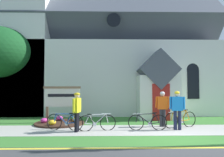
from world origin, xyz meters
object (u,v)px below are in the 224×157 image
bicycle_silver (65,122)px  cyclist_in_orange_jersey (177,107)px  bicycle_white (181,119)px  cyclist_in_red_jersey (77,109)px  roadside_conifer (199,51)px  cyclist_in_white_jersey (163,106)px  church_sign (62,98)px  bicycle_green (148,122)px  bicycle_red (97,123)px

bicycle_silver → cyclist_in_orange_jersey: cyclist_in_orange_jersey is taller
bicycle_white → cyclist_in_red_jersey: size_ratio=1.01×
cyclist_in_red_jersey → cyclist_in_orange_jersey: cyclist_in_orange_jersey is taller
bicycle_white → cyclist_in_orange_jersey: cyclist_in_orange_jersey is taller
bicycle_white → roadside_conifer: (3.91, 6.88, 4.45)m
bicycle_white → cyclist_in_white_jersey: 1.03m
bicycle_white → bicycle_silver: bearing=-175.2°
church_sign → bicycle_silver: (0.56, -2.07, -0.94)m
roadside_conifer → bicycle_silver: bearing=-141.6°
church_sign → bicycle_green: bearing=-26.8°
bicycle_green → bicycle_silver: bearing=178.7°
bicycle_green → cyclist_in_red_jersey: size_ratio=1.03×
cyclist_in_white_jersey → roadside_conifer: 8.96m
bicycle_red → bicycle_green: bearing=3.1°
bicycle_green → bicycle_white: bicycle_white is taller
bicycle_silver → church_sign: bearing=105.1°
bicycle_white → cyclist_in_red_jersey: 4.86m
church_sign → roadside_conifer: roadside_conifer is taller
bicycle_red → bicycle_white: bearing=9.5°
bicycle_silver → cyclist_in_orange_jersey: (5.01, -0.09, 0.64)m
bicycle_silver → bicycle_red: (1.42, -0.20, -0.01)m
bicycle_green → bicycle_red: size_ratio=1.03×
cyclist_in_red_jersey → cyclist_in_orange_jersey: size_ratio=0.97×
bicycle_green → bicycle_white: size_ratio=1.02×
bicycle_white → cyclist_in_orange_jersey: (-0.33, -0.54, 0.63)m
bicycle_green → cyclist_in_orange_jersey: 1.48m
bicycle_silver → cyclist_in_white_jersey: bearing=9.1°
church_sign → bicycle_silver: bearing=-74.9°
church_sign → bicycle_red: size_ratio=1.19×
cyclist_in_white_jersey → cyclist_in_orange_jersey: cyclist_in_orange_jersey is taller
roadside_conifer → cyclist_in_orange_jersey: bearing=-119.7°
cyclist_in_red_jersey → bicycle_green: bearing=6.1°
bicycle_white → roadside_conifer: 9.08m
cyclist_in_orange_jersey → bicycle_green: bearing=179.5°
bicycle_red → cyclist_in_orange_jersey: 3.65m
church_sign → bicycle_silver: size_ratio=1.18×
bicycle_silver → roadside_conifer: bearing=38.4°
cyclist_in_red_jersey → cyclist_in_white_jersey: bearing=16.1°
church_sign → cyclist_in_red_jersey: church_sign is taller
bicycle_silver → roadside_conifer: (9.25, 7.33, 4.47)m
bicycle_red → cyclist_in_red_jersey: bearing=-165.9°
bicycle_red → cyclist_in_white_jersey: size_ratio=0.99×
bicycle_green → cyclist_in_white_jersey: bearing=42.8°
bicycle_green → cyclist_in_red_jersey: (-3.09, -0.33, 0.62)m
bicycle_silver → bicycle_green: 3.69m
cyclist_in_white_jersey → bicycle_green: bearing=-137.2°
cyclist_in_red_jersey → cyclist_in_white_jersey: (3.97, 1.14, 0.01)m
bicycle_green → roadside_conifer: 10.29m
cyclist_in_orange_jersey → bicycle_white: bearing=58.6°
bicycle_green → cyclist_in_red_jersey: cyclist_in_red_jersey is taller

